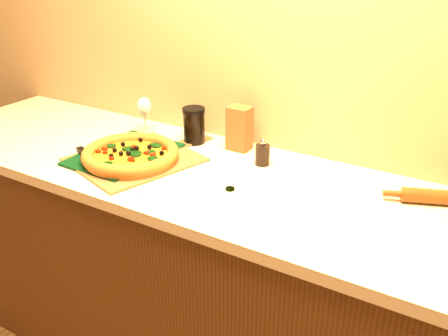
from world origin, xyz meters
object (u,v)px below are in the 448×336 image
pizza (131,155)px  rolling_pin (442,197)px  dark_jar (194,125)px  wine_glass (144,108)px  pepper_grinder (263,154)px  cutting_board (123,154)px  pizza_peel (139,158)px

pizza → rolling_pin: pizza is taller
rolling_pin → dark_jar: size_ratio=2.31×
pizza → wine_glass: size_ratio=2.29×
pepper_grinder → wine_glass: bearing=176.5°
pepper_grinder → dark_jar: 0.34m
cutting_board → wine_glass: 0.27m
cutting_board → pepper_grinder: size_ratio=4.06×
pepper_grinder → wine_glass: (-0.57, 0.03, 0.07)m
pizza → cutting_board: pizza is taller
dark_jar → rolling_pin: bearing=-1.9°
cutting_board → rolling_pin: bearing=13.4°
cutting_board → pepper_grinder: pepper_grinder is taller
pepper_grinder → rolling_pin: size_ratio=0.30×
pizza_peel → pepper_grinder: bearing=42.9°
pepper_grinder → pizza_peel: bearing=-154.7°
pizza_peel → pepper_grinder: 0.46m
cutting_board → pepper_grinder: (0.48, 0.20, 0.03)m
cutting_board → dark_jar: dark_jar is taller
rolling_pin → wine_glass: (-1.18, 0.02, 0.09)m
dark_jar → pizza_peel: bearing=-108.8°
pizza_peel → rolling_pin: rolling_pin is taller
pepper_grinder → rolling_pin: bearing=1.8°
wine_glass → pizza_peel: bearing=-56.5°
pepper_grinder → cutting_board: bearing=-157.4°
cutting_board → pizza_peel: bearing=6.3°
pizza_peel → rolling_pin: bearing=29.5°
dark_jar → cutting_board: bearing=-121.3°
pizza → cutting_board: 0.08m
pizza → rolling_pin: (1.03, 0.25, -0.01)m
rolling_pin → cutting_board: bearing=-168.6°
pizza_peel → dark_jar: 0.27m
rolling_pin → wine_glass: bearing=179.3°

